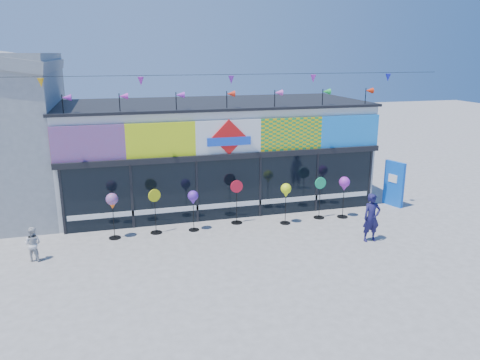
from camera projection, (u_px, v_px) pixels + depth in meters
name	position (u px, v px, depth m)	size (l,w,h in m)	color
ground	(256.00, 255.00, 14.34)	(80.00, 80.00, 0.00)	slate
kite_shop	(214.00, 152.00, 19.34)	(16.00, 5.70, 5.31)	silver
blue_sign	(394.00, 184.00, 18.81)	(0.43, 0.91, 1.82)	blue
spinner_0	(112.00, 202.00, 15.34)	(0.40, 0.40, 1.57)	black
spinner_1	(155.00, 210.00, 15.91)	(0.42, 0.40, 1.57)	black
spinner_2	(193.00, 199.00, 16.07)	(0.37, 0.37, 1.44)	black
spinner_3	(237.00, 201.00, 16.84)	(0.45, 0.41, 1.61)	black
spinner_4	(286.00, 192.00, 16.72)	(0.38, 0.38, 1.51)	black
spinner_5	(320.00, 197.00, 17.38)	(0.45, 0.40, 1.58)	black
spinner_6	(344.00, 185.00, 17.35)	(0.40, 0.40, 1.58)	black
adult_man	(372.00, 218.00, 15.24)	(0.59, 0.39, 1.61)	#181645
child	(33.00, 244.00, 13.87)	(0.51, 0.30, 1.06)	silver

